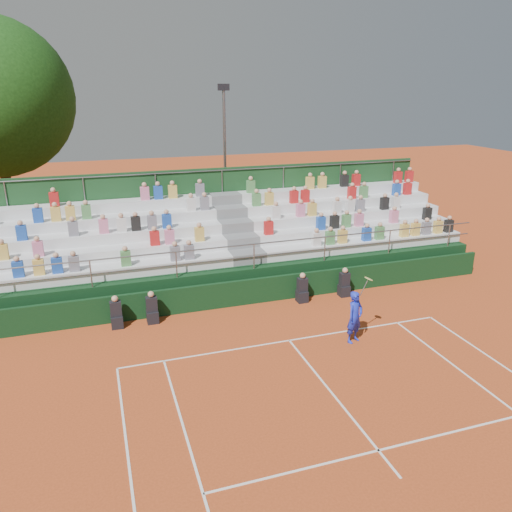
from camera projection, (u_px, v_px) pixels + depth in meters
name	position (u px, v px, depth m)	size (l,w,h in m)	color
ground	(289.00, 341.00, 16.39)	(90.00, 90.00, 0.00)	#BF4C1F
courtside_wall	(258.00, 290.00, 19.10)	(20.00, 0.15, 1.00)	black
line_officials	(234.00, 299.00, 18.38)	(9.14, 0.40, 1.19)	black
grandstand	(235.00, 251.00, 21.82)	(20.00, 5.20, 4.40)	black
tennis_player	(355.00, 317.00, 16.07)	(0.91, 0.64, 2.22)	#1B2CCF
floodlight_mast	(225.00, 147.00, 27.69)	(0.60, 0.25, 8.02)	gray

